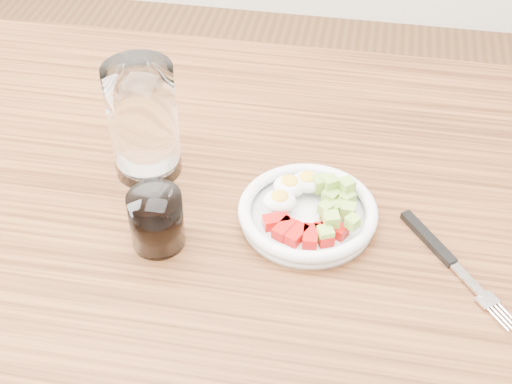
% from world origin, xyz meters
% --- Properties ---
extents(dining_table, '(1.50, 0.90, 0.77)m').
position_xyz_m(dining_table, '(0.00, 0.00, 0.67)').
color(dining_table, brown).
rests_on(dining_table, ground).
extents(bowl, '(0.19, 0.19, 0.05)m').
position_xyz_m(bowl, '(0.06, 0.00, 0.79)').
color(bowl, white).
rests_on(bowl, dining_table).
extents(fork, '(0.14, 0.18, 0.01)m').
position_xyz_m(fork, '(0.24, -0.03, 0.77)').
color(fork, black).
rests_on(fork, dining_table).
extents(water_glass, '(0.10, 0.10, 0.17)m').
position_xyz_m(water_glass, '(-0.18, 0.07, 0.86)').
color(water_glass, white).
rests_on(water_glass, dining_table).
extents(coffee_glass, '(0.07, 0.07, 0.08)m').
position_xyz_m(coffee_glass, '(-0.12, -0.08, 0.81)').
color(coffee_glass, white).
rests_on(coffee_glass, dining_table).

